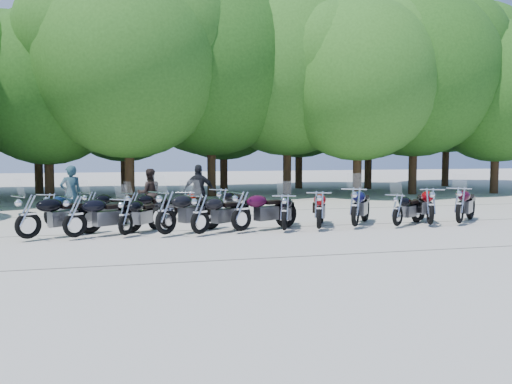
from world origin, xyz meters
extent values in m
plane|color=#AAA49A|center=(0.00, 0.00, 0.00)|extent=(90.00, 90.00, 0.00)
cylinder|color=#3A2614|center=(-7.25, 12.84, 1.65)|extent=(0.44, 0.44, 3.31)
sphere|color=#286319|center=(-7.25, 12.84, 5.32)|extent=(7.31, 7.31, 7.31)
cylinder|color=#3A2614|center=(-3.57, 11.24, 1.97)|extent=(0.44, 0.44, 3.93)
sphere|color=#357721|center=(-3.57, 11.24, 6.33)|extent=(8.70, 8.70, 8.70)
cylinder|color=#3A2614|center=(0.54, 13.09, 2.06)|extent=(0.44, 0.44, 4.13)
sphere|color=#286319|center=(0.54, 13.09, 6.64)|extent=(9.13, 9.13, 9.13)
cylinder|color=#3A2614|center=(4.61, 13.20, 2.05)|extent=(0.44, 0.44, 4.09)
sphere|color=#357721|center=(4.61, 13.20, 6.58)|extent=(9.04, 9.04, 9.04)
cylinder|color=#3A2614|center=(7.55, 10.82, 1.81)|extent=(0.44, 0.44, 3.62)
sphere|color=#357721|center=(7.55, 10.82, 5.82)|extent=(8.00, 8.00, 8.00)
cylinder|color=#3A2614|center=(11.20, 11.78, 1.99)|extent=(0.44, 0.44, 3.98)
sphere|color=#286319|center=(11.20, 11.78, 6.40)|extent=(8.79, 8.79, 8.79)
cylinder|color=#3A2614|center=(15.83, 11.20, 1.70)|extent=(0.44, 0.44, 3.41)
sphere|color=#286319|center=(15.83, 11.20, 5.48)|extent=(7.53, 7.53, 7.53)
cylinder|color=#3A2614|center=(-8.29, 16.97, 1.76)|extent=(0.44, 0.44, 3.52)
sphere|color=#357721|center=(-8.29, 16.97, 5.66)|extent=(7.78, 7.78, 7.78)
cylinder|color=#3A2614|center=(-3.76, 16.43, 1.71)|extent=(0.44, 0.44, 3.42)
sphere|color=#286319|center=(-3.76, 16.43, 5.50)|extent=(7.56, 7.56, 7.56)
cylinder|color=#3A2614|center=(1.80, 16.47, 1.78)|extent=(0.44, 0.44, 3.56)
sphere|color=#286319|center=(1.80, 16.47, 5.73)|extent=(7.88, 7.88, 7.88)
cylinder|color=#3A2614|center=(6.69, 17.47, 1.88)|extent=(0.44, 0.44, 3.76)
sphere|color=#286319|center=(6.69, 17.47, 6.04)|extent=(8.31, 8.31, 8.31)
cylinder|color=#3A2614|center=(10.68, 16.09, 1.81)|extent=(0.44, 0.44, 3.63)
sphere|color=#357721|center=(10.68, 16.09, 5.83)|extent=(8.02, 8.02, 8.02)
cylinder|color=#3A2614|center=(16.61, 17.02, 2.19)|extent=(0.44, 0.44, 4.37)
sphere|color=#286319|center=(16.61, 17.02, 7.03)|extent=(9.67, 9.67, 9.67)
imported|color=#223E48|center=(-5.54, 4.09, 0.94)|extent=(0.78, 0.62, 1.87)
imported|color=black|center=(-3.01, 4.70, 0.86)|extent=(0.91, 0.75, 1.72)
imported|color=black|center=(-1.34, 4.32, 0.93)|extent=(1.14, 0.60, 1.87)
camera|label=1|loc=(-3.93, -14.31, 2.37)|focal=38.00mm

